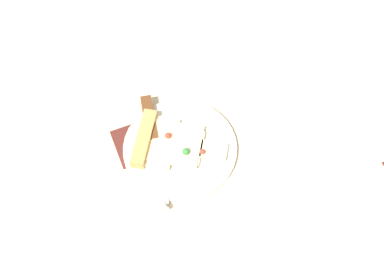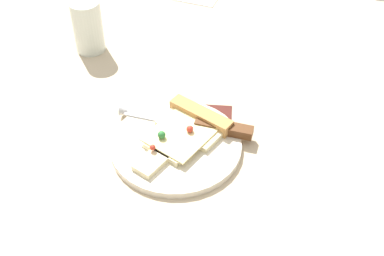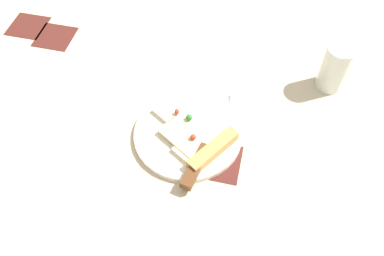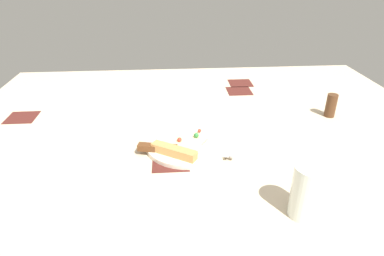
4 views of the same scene
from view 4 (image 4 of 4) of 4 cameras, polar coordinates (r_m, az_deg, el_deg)
ground_plane at (r=85.17cm, az=2.69°, el=-5.66°), size 146.79×146.79×3.00cm
plate at (r=87.86cm, az=-0.75°, el=-2.88°), size 22.07×22.07×1.25cm
pizza_slice at (r=85.19cm, az=-1.60°, el=-2.83°), size 18.86×15.96×2.63cm
knife at (r=83.37cm, az=-2.89°, el=-3.75°), size 6.92×23.93×2.45cm
drinking_glass at (r=67.22cm, az=19.21°, el=-10.34°), size 6.07×6.07×11.03cm
pepper_shaker at (r=112.11cm, az=22.80°, el=3.59°), size 3.22×3.22×7.33cm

